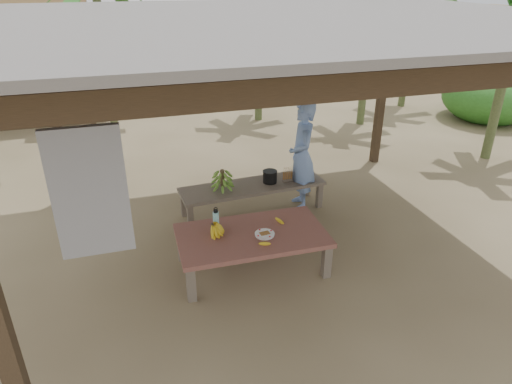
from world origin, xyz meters
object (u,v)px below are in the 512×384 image
object	(u,v)px
plate	(265,234)
woman	(302,156)
ripe_banana_bunch	(212,228)
cooking_pot	(270,177)
work_table	(252,238)
bench	(253,188)
water_flask	(216,219)

from	to	relation	value
plate	woman	size ratio (longest dim) A/B	0.14
ripe_banana_bunch	cooking_pot	bearing A→B (deg)	48.30
work_table	bench	world-z (taller)	work_table
ripe_banana_bunch	plate	size ratio (longest dim) A/B	1.12
work_table	cooking_pot	bearing A→B (deg)	64.88
ripe_banana_bunch	cooking_pot	world-z (taller)	ripe_banana_bunch
work_table	water_flask	size ratio (longest dim) A/B	6.31
work_table	cooking_pot	distance (m)	1.62
plate	ripe_banana_bunch	bearing A→B (deg)	159.79
ripe_banana_bunch	woman	distance (m)	2.11
work_table	water_flask	world-z (taller)	water_flask
cooking_pot	woman	size ratio (longest dim) A/B	0.13
work_table	cooking_pot	world-z (taller)	cooking_pot
work_table	ripe_banana_bunch	xyz separation A→B (m)	(-0.46, 0.12, 0.15)
work_table	bench	bearing A→B (deg)	74.28
water_flask	work_table	bearing A→B (deg)	-34.10
bench	woman	xyz separation A→B (m)	(0.77, -0.05, 0.45)
work_table	cooking_pot	xyz separation A→B (m)	(0.72, 1.45, 0.11)
bench	cooking_pot	distance (m)	0.32
water_flask	plate	bearing A→B (deg)	-34.49
work_table	ripe_banana_bunch	distance (m)	0.50
bench	ripe_banana_bunch	xyz separation A→B (m)	(-0.90, -1.31, 0.19)
bench	woman	world-z (taller)	woman
bench	plate	distance (m)	1.57
work_table	ripe_banana_bunch	world-z (taller)	ripe_banana_bunch
cooking_pot	bench	bearing A→B (deg)	-177.19
ripe_banana_bunch	water_flask	size ratio (longest dim) A/B	0.93
water_flask	cooking_pot	bearing A→B (deg)	47.11
bench	water_flask	world-z (taller)	water_flask
bench	cooking_pot	size ratio (longest dim) A/B	10.49
water_flask	woman	distance (m)	1.96
cooking_pot	water_flask	bearing A→B (deg)	-132.89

